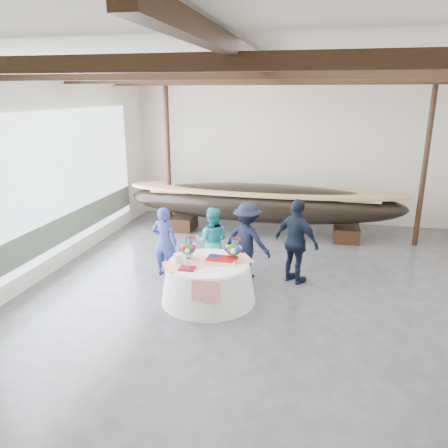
# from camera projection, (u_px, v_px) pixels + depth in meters

# --- Properties ---
(floor) EXTENTS (10.00, 12.00, 0.01)m
(floor) POSITION_uv_depth(u_px,v_px,m) (267.00, 301.00, 8.66)
(floor) COLOR #3D3D42
(floor) RESTS_ON ground
(wall_back) EXTENTS (10.00, 0.02, 4.50)m
(wall_back) POSITION_uv_depth(u_px,v_px,m) (293.00, 150.00, 13.61)
(wall_back) COLOR silver
(wall_back) RESTS_ON ground
(wall_front) EXTENTS (10.00, 0.02, 4.50)m
(wall_front) POSITION_uv_depth(u_px,v_px,m) (138.00, 417.00, 2.40)
(wall_front) COLOR silver
(wall_front) RESTS_ON ground
(wall_left) EXTENTS (0.02, 12.00, 4.50)m
(wall_left) POSITION_uv_depth(u_px,v_px,m) (30.00, 179.00, 9.06)
(wall_left) COLOR silver
(wall_left) RESTS_ON ground
(ceiling) EXTENTS (10.00, 12.00, 0.01)m
(ceiling) POSITION_uv_depth(u_px,v_px,m) (274.00, 60.00, 7.36)
(ceiling) COLOR white
(ceiling) RESTS_ON wall_back
(pavilion_structure) EXTENTS (9.80, 11.76, 4.50)m
(pavilion_structure) POSITION_uv_depth(u_px,v_px,m) (278.00, 91.00, 8.20)
(pavilion_structure) COLOR black
(pavilion_structure) RESTS_ON ground
(open_bay) EXTENTS (0.03, 7.00, 3.20)m
(open_bay) POSITION_uv_depth(u_px,v_px,m) (62.00, 189.00, 10.11)
(open_bay) COLOR silver
(open_bay) RESTS_ON ground
(longboat_display) EXTENTS (7.96, 1.59, 1.49)m
(longboat_display) POSITION_uv_depth(u_px,v_px,m) (262.00, 203.00, 12.49)
(longboat_display) COLOR black
(longboat_display) RESTS_ON ground
(banquet_table) EXTENTS (1.87, 1.87, 0.80)m
(banquet_table) POSITION_uv_depth(u_px,v_px,m) (208.00, 281.00, 8.61)
(banquet_table) COLOR white
(banquet_table) RESTS_ON ground
(tabletop_items) EXTENTS (1.77, 1.34, 0.40)m
(tabletop_items) POSITION_uv_depth(u_px,v_px,m) (209.00, 253.00, 8.59)
(tabletop_items) COLOR red
(tabletop_items) RESTS_ON banquet_table
(guest_woman_blue) EXTENTS (0.60, 0.41, 1.58)m
(guest_woman_blue) POSITION_uv_depth(u_px,v_px,m) (165.00, 242.00, 9.72)
(guest_woman_blue) COLOR navy
(guest_woman_blue) RESTS_ON ground
(guest_woman_teal) EXTENTS (0.80, 0.65, 1.56)m
(guest_woman_teal) POSITION_uv_depth(u_px,v_px,m) (212.00, 241.00, 9.77)
(guest_woman_teal) COLOR teal
(guest_woman_teal) RESTS_ON ground
(guest_man_left) EXTENTS (1.26, 0.99, 1.71)m
(guest_man_left) POSITION_uv_depth(u_px,v_px,m) (247.00, 240.00, 9.60)
(guest_man_left) COLOR black
(guest_man_left) RESTS_ON ground
(guest_man_right) EXTENTS (1.16, 0.99, 1.86)m
(guest_man_right) POSITION_uv_depth(u_px,v_px,m) (296.00, 242.00, 9.29)
(guest_man_right) COLOR black
(guest_man_right) RESTS_ON ground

